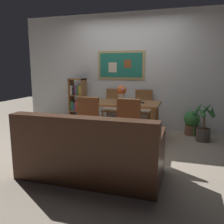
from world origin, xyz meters
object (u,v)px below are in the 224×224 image
at_px(dining_table, 120,107).
at_px(flower_vase, 122,92).
at_px(dining_chair_near_right, 130,121).
at_px(potted_palm, 204,126).
at_px(dining_chair_far_right, 143,107).
at_px(tv_remote, 143,102).
at_px(potted_ivy, 192,122).
at_px(dining_chair_far_left, 113,105).
at_px(leather_couch, 89,154).
at_px(dining_chair_near_left, 90,118).
at_px(bookshelf, 78,104).

distance_m(dining_table, flower_vase, 0.29).
relative_size(dining_chair_near_right, potted_palm, 1.21).
relative_size(potted_palm, flower_vase, 2.33).
bearing_deg(dining_chair_far_right, tv_remote, -80.92).
relative_size(dining_table, potted_ivy, 2.64).
bearing_deg(dining_chair_far_left, potted_ivy, -1.39).
distance_m(dining_table, leather_couch, 1.80).
bearing_deg(tv_remote, dining_chair_far_right, 99.08).
distance_m(dining_chair_near_right, tv_remote, 0.79).
bearing_deg(tv_remote, potted_ivy, 35.67).
distance_m(dining_table, potted_palm, 1.63).
distance_m(dining_chair_far_right, potted_ivy, 1.07).
xyz_separation_m(dining_table, leather_couch, (0.08, -1.77, -0.32)).
bearing_deg(potted_palm, flower_vase, -170.13).
distance_m(dining_chair_far_left, tv_remote, 1.09).
height_order(flower_vase, tv_remote, flower_vase).
relative_size(dining_chair_far_right, dining_chair_near_right, 1.00).
relative_size(dining_chair_far_left, leather_couch, 0.51).
bearing_deg(leather_couch, dining_chair_near_left, 111.50).
height_order(leather_couch, tv_remote, leather_couch).
xyz_separation_m(leather_couch, tv_remote, (0.36, 1.79, 0.43)).
relative_size(bookshelf, potted_ivy, 1.99).
xyz_separation_m(potted_palm, tv_remote, (-1.14, -0.26, 0.45)).
distance_m(dining_chair_near_right, potted_palm, 1.60).
relative_size(dining_chair_near_right, flower_vase, 2.82).
distance_m(dining_table, dining_chair_near_left, 0.80).
height_order(dining_chair_far_right, dining_chair_near_left, same).
distance_m(bookshelf, potted_palm, 2.83).
xyz_separation_m(potted_ivy, potted_palm, (0.21, -0.41, 0.03)).
bearing_deg(bookshelf, flower_vase, -27.52).
bearing_deg(flower_vase, bookshelf, 152.48).
bearing_deg(potted_ivy, leather_couch, -117.69).
xyz_separation_m(leather_couch, potted_palm, (1.50, 2.05, -0.01)).
bearing_deg(tv_remote, potted_palm, 12.89).
bearing_deg(potted_palm, dining_table, -170.09).
xyz_separation_m(dining_chair_near_right, flower_vase, (-0.34, 0.75, 0.39)).
bearing_deg(dining_chair_far_right, leather_couch, -95.79).
bearing_deg(potted_palm, bookshelf, 172.31).
bearing_deg(dining_chair_far_left, dining_chair_near_left, -89.02).
relative_size(dining_chair_near_right, potted_ivy, 1.59).
bearing_deg(potted_ivy, tv_remote, -144.33).
bearing_deg(dining_table, dining_chair_near_right, -63.85).
bearing_deg(potted_ivy, dining_chair_near_right, -125.04).
bearing_deg(leather_couch, bookshelf, 118.12).
distance_m(dining_chair_near_left, leather_couch, 1.16).
bearing_deg(leather_couch, flower_vase, 91.72).
bearing_deg(leather_couch, dining_chair_far_left, 100.02).
height_order(potted_ivy, flower_vase, flower_vase).
xyz_separation_m(dining_chair_far_right, dining_chair_near_left, (-0.67, -1.41, 0.00)).
distance_m(potted_ivy, tv_remote, 1.24).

